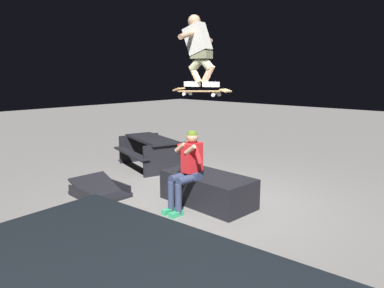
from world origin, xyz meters
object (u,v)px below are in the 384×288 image
Objects in this scene: ledge_box_main at (208,189)px; picnic_table_back at (151,148)px; skateboard at (201,91)px; skater_airborne at (199,47)px; kicker_ramp at (100,192)px; person_sitting_on_ledge at (187,166)px.

ledge_box_main is 0.83× the size of picnic_table_back.
skateboard is 3.49m from picnic_table_back.
skater_airborne is (-0.06, 0.34, 2.44)m from ledge_box_main.
ledge_box_main is 2.90m from picnic_table_back.
picnic_table_back reaches higher than kicker_ramp.
ledge_box_main reaches higher than kicker_ramp.
skateboard reaches higher than picnic_table_back.
skater_airborne reaches higher than kicker_ramp.
picnic_table_back is (2.76, -1.39, -2.21)m from skater_airborne.
person_sitting_on_ledge is 1.28× the size of kicker_ramp.
kicker_ramp is (1.74, 0.59, -0.70)m from person_sitting_on_ledge.
skater_airborne is (0.06, 0.01, 0.69)m from skateboard.
person_sitting_on_ledge is at bearing 47.16° from skater_airborne.
ledge_box_main is at bearing -149.63° from kicker_ramp.
skater_airborne reaches higher than skateboard.
picnic_table_back is at bearing -67.13° from kicker_ramp.
kicker_ramp is at bearing 20.74° from skateboard.
skater_airborne is 3.80m from picnic_table_back.
ledge_box_main is 1.62× the size of skateboard.
skater_airborne is at bearing -158.89° from kicker_ramp.
skateboard is 0.93× the size of skater_airborne.
kicker_ramp is 2.34m from picnic_table_back.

